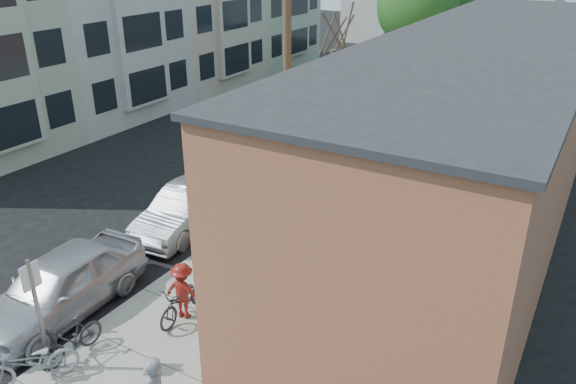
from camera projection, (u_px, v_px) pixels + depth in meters
The scene contains 24 objects.
ground at pixel (141, 245), 18.00m from camera, with size 120.00×120.00×0.00m, color black.
sidewalk at pixel (390, 159), 24.68m from camera, with size 4.50×58.00×0.15m, color #99998D.
cafe_building at pixel (477, 150), 16.45m from camera, with size 6.60×20.20×6.61m.
apartment_row at pixel (152, 22), 32.58m from camera, with size 6.30×32.00×9.00m.
sign_post at pixel (37, 305), 11.97m from camera, with size 0.07×0.45×2.80m.
parking_meter_near at pixel (204, 228), 16.95m from camera, with size 0.14×0.14×1.24m.
parking_meter_far at pixel (321, 151), 23.02m from camera, with size 0.14×0.14×1.24m.
utility_pole_near at pixel (286, 55), 18.71m from camera, with size 3.57×0.28×10.00m.
utility_pole_far at pixel (427, 10), 30.67m from camera, with size 1.80×0.28×10.00m.
tree_bare at pixel (331, 115), 21.88m from camera, with size 0.24×0.24×5.03m.
tree_leafy_mid at pixel (417, 6), 28.05m from camera, with size 4.05×4.05×7.73m.
patio_chair_a at pixel (247, 347), 12.61m from camera, with size 0.50×0.50×0.88m, color #124327, non-canonical shape.
patio_chair_b at pixel (251, 346), 12.63m from camera, with size 0.50×0.50×0.88m, color #124327, non-canonical shape.
patron_green at pixel (298, 252), 15.63m from camera, with size 0.83×0.65×1.70m, color #2E6B2B.
cyclist at pixel (183, 291), 14.05m from camera, with size 0.99×0.57×1.53m, color maroon.
cyclist_bike at pixel (184, 300), 14.16m from camera, with size 0.66×1.89×0.99m, color black.
parked_bike_a at pixel (71, 339), 12.77m from camera, with size 0.47×1.66×1.00m, color black.
parked_bike_b at pixel (31, 364), 12.00m from camera, with size 0.68×1.96×1.03m, color gray.
car_0 at pixel (60, 285), 14.41m from camera, with size 1.99×4.95×1.69m, color #B8B8C0.
car_1 at pixel (186, 209), 18.66m from camera, with size 1.57×4.52×1.49m, color #A5A7AD.
car_2 at pixel (282, 157), 23.29m from camera, with size 1.86×4.57×1.33m, color black.
car_3 at pixel (337, 124), 27.40m from camera, with size 2.26×4.90×1.36m, color #96999D.
car_4 at pixel (375, 100), 31.34m from camera, with size 1.44×4.12×1.36m, color #A0A5A8.
bus at pixel (378, 61), 38.39m from camera, with size 2.19×9.35×2.60m, color white.
Camera 1 is at (11.97, -11.19, 8.99)m, focal length 35.00 mm.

